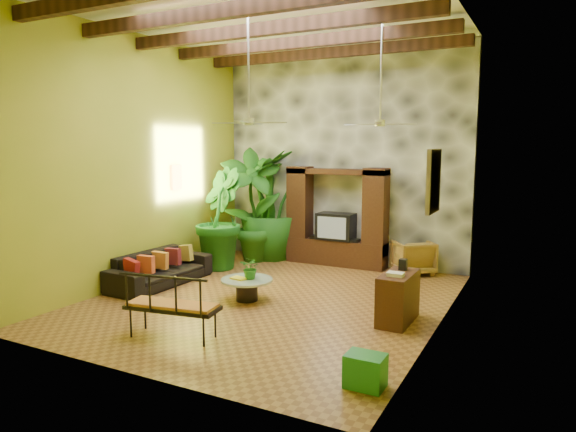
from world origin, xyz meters
The scene contains 23 objects.
ground centered at (0.00, 0.00, 0.00)m, with size 7.00×7.00×0.00m, color brown.
ceiling centered at (0.00, 0.00, 5.00)m, with size 6.00×7.00×0.02m, color silver.
back_wall centered at (0.00, 3.50, 2.50)m, with size 6.00×0.02×5.00m, color olive.
left_wall centered at (-3.00, 0.00, 2.50)m, with size 0.02×7.00×5.00m, color olive.
right_wall centered at (3.00, 0.00, 2.50)m, with size 0.02×7.00×5.00m, color olive.
stone_accent_wall centered at (0.00, 3.44, 2.50)m, with size 5.98×0.10×4.98m, color #35373D.
ceiling_beams centered at (0.00, 0.00, 4.78)m, with size 5.95×5.36×0.22m.
entertainment_center centered at (0.00, 3.14, 0.97)m, with size 2.40×0.55×2.30m.
ceiling_fan_front centered at (-0.20, -0.40, 3.40)m, with size 1.28×1.28×1.86m.
ceiling_fan_back centered at (1.60, 1.20, 3.40)m, with size 1.28×1.28×1.86m.
wall_art_mask centered at (-2.96, 1.00, 2.10)m, with size 0.06×0.32×0.55m, color orange.
wall_art_painting centered at (2.96, -0.60, 2.30)m, with size 0.06×0.70×0.90m, color #285B94.
sofa centered at (-2.51, -0.13, 0.33)m, with size 2.29×0.90×0.67m, color black.
wicker_armchair centered at (1.83, 3.10, 0.37)m, with size 0.79×0.81×0.74m, color #9A6438.
tall_plant_a centered at (-1.94, 2.54, 1.38)m, with size 1.45×0.98×2.76m, color #215F19.
tall_plant_b centered at (-2.29, 1.61, 1.16)m, with size 1.28×1.03×2.32m, color #19601E.
tall_plant_c centered at (-1.73, 3.07, 1.34)m, with size 1.50×1.50×2.68m, color #1C5917.
coffee_table centered at (-0.37, -0.26, 0.26)m, with size 0.94×0.94×0.40m.
centerpiece_plant centered at (-0.30, -0.21, 0.61)m, with size 0.37×0.32×0.41m, color #23691B.
yellow_tray centered at (-0.49, -0.34, 0.41)m, with size 0.28×0.20×0.03m, color gold.
iron_bench centered at (-0.37, -2.38, 0.55)m, with size 1.45×0.73×0.57m.
side_console centered at (2.38, -0.14, 0.40)m, with size 0.45×0.99×0.79m, color #341E10.
green_bin centered at (2.65, -2.51, 0.20)m, with size 0.45×0.34×0.39m, color #228028.
Camera 1 is at (4.44, -7.96, 2.79)m, focal length 32.00 mm.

